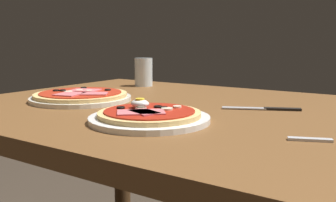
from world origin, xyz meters
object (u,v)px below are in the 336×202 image
(water_glass_near, at_px, (144,74))
(fork, at_px, (327,140))
(pizza_foreground, at_px, (149,116))
(pizza_across_left, at_px, (81,96))
(knife, at_px, (267,109))
(dining_table, at_px, (180,146))

(water_glass_near, xyz_separation_m, fork, (0.75, -0.46, -0.04))
(pizza_foreground, relative_size, pizza_across_left, 0.91)
(pizza_across_left, distance_m, water_glass_near, 0.39)
(pizza_foreground, relative_size, knife, 1.42)
(dining_table, relative_size, pizza_foreground, 4.61)
(water_glass_near, height_order, knife, water_glass_near)
(pizza_across_left, height_order, fork, pizza_across_left)
(dining_table, distance_m, pizza_across_left, 0.32)
(knife, bearing_deg, pizza_foreground, -120.46)
(dining_table, height_order, knife, knife)
(pizza_foreground, xyz_separation_m, fork, (0.36, 0.04, -0.01))
(dining_table, relative_size, fork, 7.99)
(dining_table, distance_m, fork, 0.45)
(knife, bearing_deg, water_glass_near, 158.16)
(fork, bearing_deg, water_glass_near, 148.48)
(pizza_foreground, xyz_separation_m, water_glass_near, (-0.40, 0.50, 0.03))
(pizza_foreground, height_order, knife, pizza_foreground)
(pizza_foreground, distance_m, water_glass_near, 0.64)
(pizza_foreground, xyz_separation_m, knife, (0.16, 0.28, -0.01))
(pizza_foreground, height_order, fork, pizza_foreground)
(water_glass_near, relative_size, knife, 0.57)
(dining_table, xyz_separation_m, pizza_across_left, (-0.29, -0.08, 0.12))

